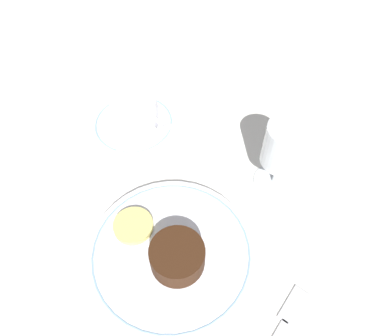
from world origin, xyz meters
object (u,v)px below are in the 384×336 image
at_px(coffee_cup, 135,111).
at_px(wine_glass, 284,149).
at_px(fork, 279,331).
at_px(dinner_plate, 171,253).
at_px(dessert_cake, 177,257).

distance_m(coffee_cup, wine_glass, 0.26).
xyz_separation_m(wine_glass, fork, (0.13, -0.19, -0.08)).
bearing_deg(dinner_plate, coffee_cup, 145.55).
bearing_deg(coffee_cup, fork, -19.32).
relative_size(dinner_plate, dessert_cake, 3.18).
xyz_separation_m(wine_glass, dessert_cake, (-0.03, -0.20, -0.05)).
height_order(dinner_plate, dessert_cake, dessert_cake).
height_order(dinner_plate, wine_glass, wine_glass).
bearing_deg(dessert_cake, wine_glass, 82.70).
xyz_separation_m(dinner_plate, wine_glass, (0.04, 0.20, 0.07)).
distance_m(dinner_plate, coffee_cup, 0.25).
distance_m(dinner_plate, fork, 0.17).
relative_size(coffee_cup, dessert_cake, 1.43).
bearing_deg(wine_glass, coffee_cup, -167.43).
bearing_deg(wine_glass, dessert_cake, -97.30).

